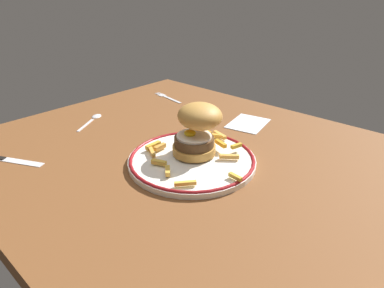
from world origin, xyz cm
name	(u,v)px	position (x,y,z in cm)	size (l,w,h in cm)	color
ground_plane	(217,171)	(0.00, 0.00, -2.00)	(118.98, 84.23, 4.00)	brown
dinner_plate	(192,159)	(-4.40, -3.35, 0.84)	(28.04, 28.04, 1.60)	white
burger	(198,127)	(-5.17, -0.48, 7.36)	(12.13, 12.91, 11.27)	#BD8539
fries_pile	(193,150)	(-5.47, -1.89, 2.25)	(23.94, 24.40, 2.35)	gold
fork	(167,97)	(-41.70, 24.94, 0.18)	(14.43, 3.68, 0.36)	silver
knife	(3,158)	(-37.14, -30.97, 0.26)	(16.79, 9.35, 0.70)	black
spoon	(94,117)	(-43.63, -3.05, 0.36)	(8.46, 12.20, 0.90)	silver
napkin	(248,123)	(-7.68, 23.93, 0.20)	(9.37, 12.28, 0.40)	silver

